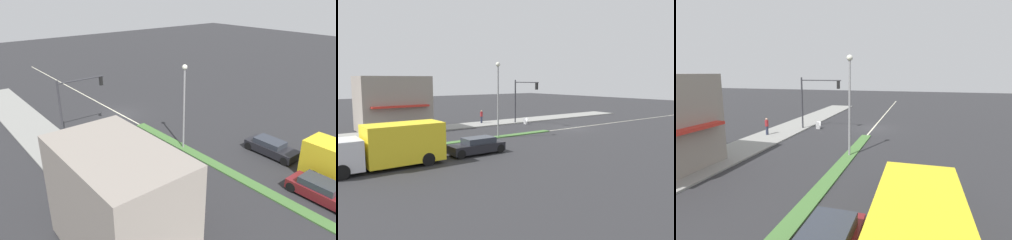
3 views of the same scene
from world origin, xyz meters
The scene contains 9 objects.
ground_plane centered at (0.00, 18.00, 0.00)m, with size 160.00×160.00×0.00m, color #2B2B2D.
lane_marking_center centered at (0.00, 0.00, 0.00)m, with size 0.16×60.00×0.01m, color beige.
building_corner_store centered at (10.61, 17.65, 3.13)m, with size 5.33×7.61×6.03m.
traffic_signal_main centered at (6.12, 2.60, 3.90)m, with size 4.59×0.34×5.60m.
street_lamp centered at (0.00, 10.67, 4.78)m, with size 0.44×0.44×7.37m.
pedestrian centered at (9.56, 6.64, 1.01)m, with size 0.34×0.34×1.68m.
warning_aframe_sign centered at (5.83, 2.27, 0.43)m, with size 0.45×0.53×0.84m.
sedan_maroon centered at (-2.20, 22.05, 0.66)m, with size 1.82×4.45×1.35m.
sedan_dark centered at (-5.00, 16.20, 0.64)m, with size 1.74×4.41×1.30m.
Camera 1 is at (17.31, 29.87, 13.25)m, focal length 35.00 mm.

